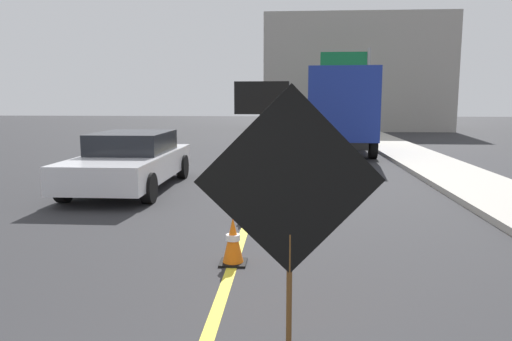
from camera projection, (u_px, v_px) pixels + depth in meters
name	position (u px, v px, depth m)	size (l,w,h in m)	color
lane_center_stripe	(241.00, 241.00, 7.59)	(0.14, 36.00, 0.01)	yellow
roadwork_sign	(290.00, 186.00, 4.12)	(1.62, 0.24, 2.33)	#593819
arrow_board_trailer	(261.00, 157.00, 14.35)	(1.60, 1.88, 2.70)	orange
box_truck	(339.00, 108.00, 19.94)	(2.93, 7.72, 3.31)	black
pickup_car	(131.00, 160.00, 11.95)	(2.08, 4.97, 1.38)	silver
highway_guide_sign	(354.00, 77.00, 27.38)	(2.79, 0.18, 5.00)	gray
far_building_block	(353.00, 75.00, 35.12)	(12.67, 6.95, 7.82)	gray
traffic_cone_near_sign	(233.00, 241.00, 6.50)	(0.36, 0.36, 0.64)	black
traffic_cone_mid_lane	(247.00, 201.00, 8.91)	(0.36, 0.36, 0.71)	black
traffic_cone_far_lane	(244.00, 179.00, 11.57)	(0.36, 0.36, 0.62)	black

